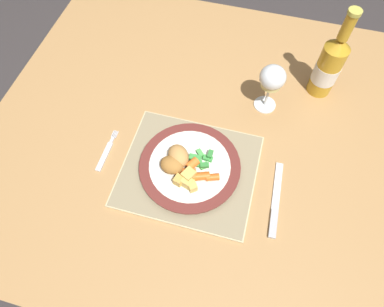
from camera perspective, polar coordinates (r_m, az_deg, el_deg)
The scene contains 12 objects.
ground_plane at distance 1.62m, azimuth 1.28°, elevation -10.81°, with size 6.00×6.00×0.00m, color #383333.
dining_table at distance 1.02m, azimuth 1.99°, elevation 1.31°, with size 1.20×1.08×0.74m.
placemat at distance 0.88m, azimuth -0.51°, elevation -2.81°, with size 0.34×0.30×0.01m.
dinner_plate at distance 0.87m, azimuth -0.37°, elevation -2.20°, with size 0.26×0.26×0.02m.
breaded_croquettes at distance 0.85m, azimuth -2.76°, elevation -1.08°, with size 0.08×0.09×0.04m.
green_beans_pile at distance 0.86m, azimuth 1.71°, elevation -1.00°, with size 0.06×0.06×0.02m.
glazed_carrots at distance 0.85m, azimuth 0.78°, elevation -3.10°, with size 0.11×0.06×0.02m.
fork at distance 0.94m, azimuth -14.16°, elevation 0.02°, with size 0.02×0.13×0.01m.
table_knife at distance 0.87m, azimuth 13.70°, elevation -8.40°, with size 0.03×0.20×0.01m.
wine_glass at distance 0.94m, azimuth 13.22°, elevation 11.93°, with size 0.07×0.07×0.15m.
bottle at distance 1.04m, azimuth 21.89°, elevation 13.46°, with size 0.07×0.07×0.27m.
roast_potatoes at distance 0.83m, azimuth -0.92°, elevation -4.38°, with size 0.06×0.06×0.03m.
Camera 1 is at (0.10, -0.52, 1.53)m, focal length 32.00 mm.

